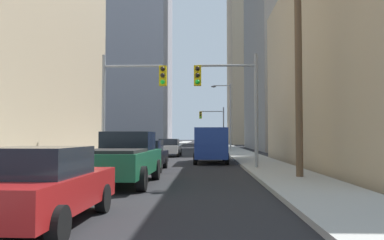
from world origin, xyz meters
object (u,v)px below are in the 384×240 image
sedan_black (145,155)px  traffic_signal_near_left (131,92)px  sedan_red (40,186)px  sedan_silver (169,147)px  traffic_signal_near_right (229,92)px  pickup_truck_green (124,158)px  cargo_van_blue (211,143)px  traffic_signal_far_right (213,121)px

sedan_black → traffic_signal_near_left: 3.38m
sedan_red → sedan_silver: 26.21m
sedan_black → traffic_signal_near_right: bearing=4.4°
sedan_red → traffic_signal_near_right: (4.40, 12.69, 3.25)m
pickup_truck_green → cargo_van_blue: (3.28, 11.51, 0.35)m
sedan_black → sedan_silver: bearing=90.4°
sedan_black → traffic_signal_near_right: 5.38m
pickup_truck_green → traffic_signal_near_right: bearing=55.8°
sedan_black → sedan_silver: 13.85m
cargo_van_blue → traffic_signal_near_right: bearing=-80.6°
traffic_signal_near_left → sedan_black: bearing=-21.5°
sedan_black → sedan_silver: (-0.09, 13.85, 0.00)m
pickup_truck_green → cargo_van_blue: size_ratio=1.04×
sedan_black → traffic_signal_far_right: size_ratio=0.71×
traffic_signal_far_right → traffic_signal_near_right: bearing=-89.8°
sedan_black → cargo_van_blue: bearing=59.3°
sedan_red → traffic_signal_far_right: 50.11m
sedan_silver → traffic_signal_far_right: (4.21, 23.62, 3.26)m
sedan_red → traffic_signal_near_right: traffic_signal_near_right is taller
sedan_black → traffic_signal_near_left: size_ratio=0.71×
cargo_van_blue → sedan_red: size_ratio=1.23×
sedan_red → traffic_signal_near_left: size_ratio=0.71×
sedan_silver → traffic_signal_far_right: traffic_signal_far_right is taller
traffic_signal_near_right → traffic_signal_far_right: size_ratio=1.00×
cargo_van_blue → sedan_red: cargo_van_blue is taller
cargo_van_blue → sedan_black: bearing=-120.7°
traffic_signal_near_left → traffic_signal_near_right: (5.12, -0.00, -0.00)m
sedan_silver → traffic_signal_far_right: bearing=79.9°
sedan_silver → sedan_black: bearing=-89.6°
traffic_signal_near_left → pickup_truck_green: bearing=-81.1°
sedan_black → traffic_signal_near_right: traffic_signal_near_right is taller
sedan_silver → cargo_van_blue: bearing=-66.8°
sedan_black → sedan_silver: same height
pickup_truck_green → traffic_signal_far_right: size_ratio=0.91×
pickup_truck_green → sedan_silver: size_ratio=1.29×
sedan_black → traffic_signal_near_left: (-0.84, 0.33, 3.25)m
cargo_van_blue → traffic_signal_near_left: 7.38m
cargo_van_blue → sedan_black: cargo_van_blue is taller
pickup_truck_green → traffic_signal_far_right: 43.55m
cargo_van_blue → traffic_signal_near_right: size_ratio=0.87×
sedan_black → traffic_signal_far_right: (4.12, 37.47, 3.26)m
pickup_truck_green → sedan_silver: (-0.20, 19.64, -0.16)m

